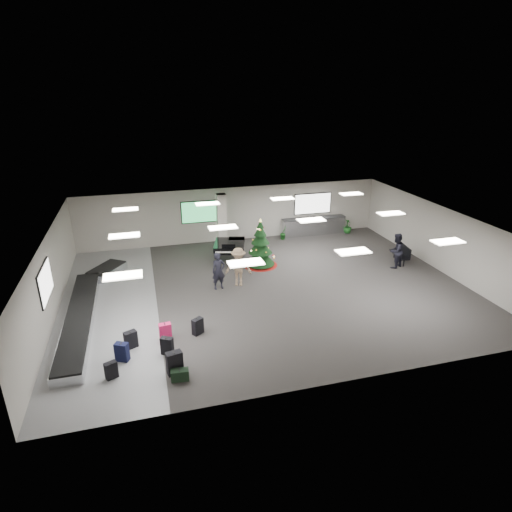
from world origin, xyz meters
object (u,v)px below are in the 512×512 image
object	(u,v)px
christmas_tree	(260,250)
bench	(401,252)
traveler_b	(238,267)
potted_plant_left	(283,233)
pink_suitcase	(165,332)
traveler_bench	(396,251)
baggage_carousel	(86,307)
traveler_a	(219,271)
potted_plant_right	(348,226)
grand_piano	(229,246)
service_counter	(314,226)

from	to	relation	value
christmas_tree	bench	xyz separation A→B (m)	(7.30, -1.52, -0.33)
traveler_b	potted_plant_left	distance (m)	6.90
pink_suitcase	traveler_bench	world-z (taller)	traveler_bench
baggage_carousel	christmas_tree	distance (m)	8.78
pink_suitcase	potted_plant_left	size ratio (longest dim) A/B	0.91
traveler_a	pink_suitcase	bearing A→B (deg)	-136.60
potted_plant_left	potted_plant_right	bearing A→B (deg)	0.63
grand_piano	pink_suitcase	bearing A→B (deg)	-103.53
grand_piano	potted_plant_left	bearing A→B (deg)	47.68
christmas_tree	potted_plant_left	distance (m)	4.31
traveler_bench	potted_plant_right	size ratio (longest dim) A/B	2.04
service_counter	pink_suitcase	world-z (taller)	service_counter
pink_suitcase	christmas_tree	size ratio (longest dim) A/B	0.28
christmas_tree	service_counter	bearing A→B (deg)	40.48
service_counter	potted_plant_left	bearing A→B (deg)	-169.69
baggage_carousel	traveler_b	size ratio (longest dim) A/B	5.23
pink_suitcase	traveler_b	size ratio (longest dim) A/B	0.38
bench	potted_plant_right	distance (m)	5.11
traveler_bench	potted_plant_right	distance (m)	5.67
traveler_b	potted_plant_right	size ratio (longest dim) A/B	2.08
christmas_tree	traveler_b	distance (m)	2.60
bench	potted_plant_left	world-z (taller)	bench
grand_piano	traveler_b	bearing A→B (deg)	-78.75
grand_piano	bench	bearing A→B (deg)	-1.24
potted_plant_right	potted_plant_left	bearing A→B (deg)	-179.37
traveler_a	traveler_bench	bearing A→B (deg)	-10.69
christmas_tree	traveler_a	bearing A→B (deg)	-140.52
baggage_carousel	grand_piano	xyz separation A→B (m)	(6.89, 3.94, 0.60)
grand_piano	baggage_carousel	bearing A→B (deg)	-134.65
pink_suitcase	baggage_carousel	bearing A→B (deg)	129.41
service_counter	pink_suitcase	xyz separation A→B (m)	(-9.83, -9.76, -0.20)
traveler_b	traveler_bench	bearing A→B (deg)	17.14
baggage_carousel	pink_suitcase	distance (m)	4.27
baggage_carousel	bench	world-z (taller)	bench
traveler_bench	bench	bearing A→B (deg)	-167.48
baggage_carousel	pink_suitcase	bearing A→B (deg)	-45.22
potted_plant_right	christmas_tree	bearing A→B (deg)	-152.20
christmas_tree	traveler_a	world-z (taller)	christmas_tree
traveler_bench	potted_plant_right	world-z (taller)	traveler_bench
pink_suitcase	potted_plant_left	world-z (taller)	potted_plant_left
baggage_carousel	christmas_tree	size ratio (longest dim) A/B	3.82
christmas_tree	grand_piano	size ratio (longest dim) A/B	1.09
baggage_carousel	service_counter	bearing A→B (deg)	27.67
pink_suitcase	traveler_a	world-z (taller)	traveler_a
service_counter	traveler_b	distance (m)	8.58
traveler_b	service_counter	bearing A→B (deg)	61.31
pink_suitcase	traveler_b	world-z (taller)	traveler_b
grand_piano	traveler_a	world-z (taller)	traveler_a
service_counter	potted_plant_right	xyz separation A→B (m)	(2.19, -0.34, -0.10)
bench	potted_plant_left	xyz separation A→B (m)	(-4.85, 5.03, -0.15)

